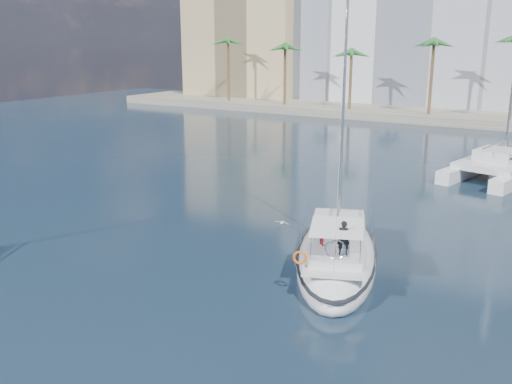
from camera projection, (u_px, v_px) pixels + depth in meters
The scene contains 9 objects.
ground at pixel (239, 255), 31.48m from camera, with size 160.00×160.00×0.00m, color black.
quay at pixel (471, 117), 81.62m from camera, with size 120.00×14.00×1.20m, color gray.
building_modern at pixel (418, 23), 94.05m from camera, with size 42.00×16.00×28.00m, color silver.
building_tan_left at pixel (251, 41), 106.59m from camera, with size 22.00×14.00×22.00m, color tan.
palm_left at pixel (254, 46), 92.87m from camera, with size 3.60×3.60×12.30m.
palm_centre at pixel (472, 48), 75.80m from camera, with size 3.60×3.60×12.30m.
main_sloop at pixel (337, 254), 30.01m from camera, with size 8.64×13.57×19.24m.
catamaran at pixel (496, 166), 48.34m from camera, with size 7.74×11.98×16.26m.
seagull at pixel (282, 223), 35.19m from camera, with size 0.98×0.42×0.18m.
Camera 1 is at (16.12, -24.71, 11.56)m, focal length 40.00 mm.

